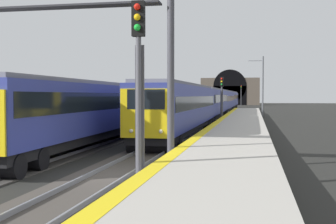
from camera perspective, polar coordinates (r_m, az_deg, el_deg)
name	(u,v)px	position (r m, az deg, el deg)	size (l,w,h in m)	color
ground_plane	(113,176)	(16.55, -7.22, -8.35)	(320.00, 320.00, 0.00)	black
platform_right	(222,167)	(15.68, 7.08, -7.13)	(112.00, 3.81, 0.98)	#ADA89E
platform_right_edge_strip	(176,152)	(15.81, 1.07, -5.24)	(112.00, 0.50, 0.01)	yellow
track_main_line	(113,175)	(16.55, -7.22, -8.22)	(160.00, 3.18, 0.21)	#423D38
track_adjacent_line	(6,171)	(18.40, -20.48, -7.28)	(160.00, 2.81, 0.21)	#383533
train_main_approaching	(218,101)	(63.69, 6.54, 1.44)	(85.90, 2.82, 3.85)	navy
train_adjacent_platform	(154,104)	(42.30, -1.89, 1.06)	(56.61, 3.11, 3.83)	navy
railway_signal_near	(139,80)	(13.06, -3.87, 4.25)	(0.39, 0.38, 5.83)	#4C4C54
railway_signal_mid	(222,95)	(47.07, 7.05, 2.20)	(0.39, 0.38, 5.00)	#4C4C54
railway_signal_far	(241,93)	(120.08, 9.57, 2.41)	(0.39, 0.38, 5.89)	#38383D
overhead_signal_gantry	(71,33)	(18.47, -12.60, 10.12)	(0.70, 8.59, 7.45)	#3F3F47
tunnel_portal	(230,91)	(138.51, 8.14, 2.70)	(3.00, 18.33, 11.09)	#51473D
catenary_mast_near	(263,86)	(61.79, 12.29, 3.36)	(0.22, 2.09, 8.44)	#595B60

